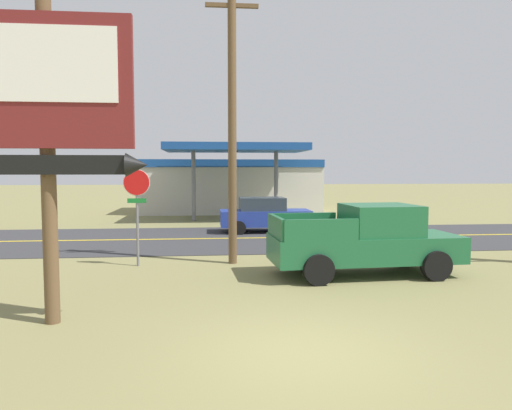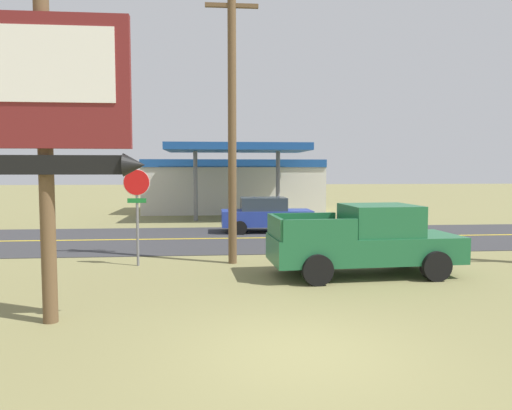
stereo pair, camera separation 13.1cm
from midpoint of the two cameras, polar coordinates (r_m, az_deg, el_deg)
name	(u,v)px [view 2 (the right image)]	position (r m, az deg, el deg)	size (l,w,h in m)	color
ground_plane	(301,354)	(8.09, 5.82, -17.07)	(180.00, 180.00, 0.00)	olive
road_asphalt	(245,238)	(20.66, -1.07, -3.95)	(140.00, 8.00, 0.02)	#333335
road_centre_line	(245,238)	(20.66, -1.07, -3.91)	(126.00, 0.20, 0.01)	gold
motel_sign	(45,108)	(9.81, -23.28, 10.45)	(3.48, 0.54, 6.06)	brown
stop_sign	(137,200)	(15.04, -13.64, 0.61)	(0.80, 0.08, 2.95)	slate
utility_pole	(232,106)	(15.14, -2.59, 11.59)	(1.80, 0.26, 9.19)	brown
gas_station	(233,184)	(33.74, -2.63, 2.49)	(12.00, 11.50, 4.40)	beige
pickup_green_parked_on_lawn	(366,241)	(13.80, 13.14, -4.12)	(5.31, 2.48, 1.96)	#1E6038
car_blue_near_lane	(266,215)	(22.64, 1.32, -1.15)	(4.20, 2.00, 1.64)	#233893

